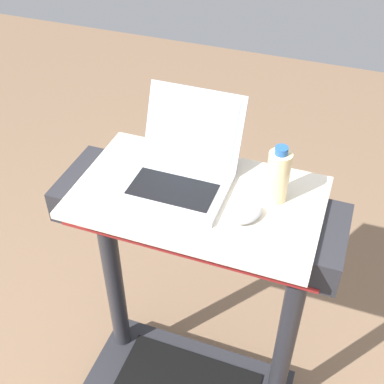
{
  "coord_description": "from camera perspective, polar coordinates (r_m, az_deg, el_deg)",
  "views": [
    {
      "loc": [
        0.38,
        -0.39,
        2.07
      ],
      "look_at": [
        0.0,
        0.65,
        1.13
      ],
      "focal_mm": 47.2,
      "sensor_mm": 36.0,
      "label": 1
    }
  ],
  "objects": [
    {
      "name": "water_bottle",
      "position": [
        1.47,
        9.7,
        1.83
      ],
      "size": [
        0.07,
        0.07,
        0.18
      ],
      "color": "beige",
      "rests_on": "desk_board"
    },
    {
      "name": "desk_board",
      "position": [
        1.52,
        0.64,
        -0.58
      ],
      "size": [
        0.74,
        0.45,
        0.02
      ],
      "primitive_type": "cube",
      "color": "beige",
      "rests_on": "treadmill_base"
    },
    {
      "name": "laptop",
      "position": [
        1.54,
        -1.24,
        2.8
      ],
      "size": [
        0.31,
        0.34,
        0.24
      ],
      "rotation": [
        0.0,
        0.0,
        0.02
      ],
      "color": "#B7B7BC",
      "rests_on": "desk_board"
    },
    {
      "name": "computer_mouse",
      "position": [
        1.43,
        6.32,
        -2.52
      ],
      "size": [
        0.1,
        0.12,
        0.03
      ],
      "primitive_type": "ellipsoid",
      "rotation": [
        0.0,
        0.0,
        -0.53
      ],
      "color": "#B2B2B7",
      "rests_on": "desk_board"
    }
  ]
}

